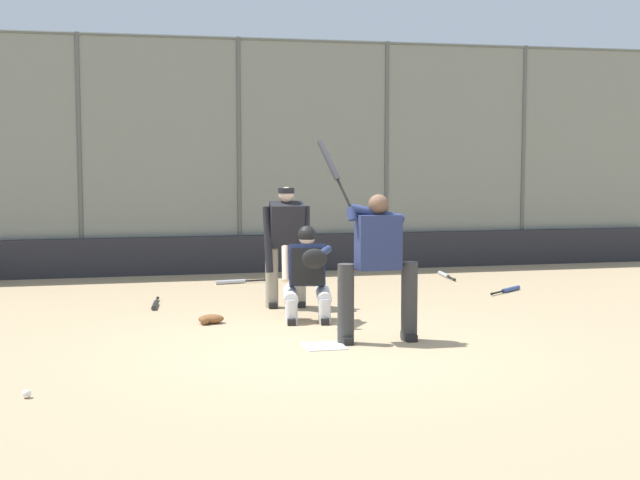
{
  "coord_description": "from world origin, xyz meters",
  "views": [
    {
      "loc": [
        2.17,
        9.1,
        2.01
      ],
      "look_at": [
        -0.19,
        -1.0,
        1.05
      ],
      "focal_mm": 50.0,
      "sensor_mm": 36.0,
      "label": 1
    }
  ],
  "objects_px": {
    "spare_bat_near_backstop": "(155,304)",
    "fielding_glove_on_dirt": "(210,319)",
    "baseball_loose": "(27,394)",
    "spare_bat_by_padding": "(234,282)",
    "spare_bat_third_base_side": "(445,275)",
    "spare_bat_first_base_side": "(509,290)",
    "batter_at_plate": "(377,262)",
    "umpire_home": "(286,243)",
    "catcher_behind_plate": "(307,272)"
  },
  "relations": [
    {
      "from": "spare_bat_third_base_side",
      "to": "batter_at_plate",
      "type": "bearing_deg",
      "value": 156.15
    },
    {
      "from": "umpire_home",
      "to": "baseball_loose",
      "type": "height_order",
      "value": "umpire_home"
    },
    {
      "from": "spare_bat_by_padding",
      "to": "baseball_loose",
      "type": "distance_m",
      "value": 6.9
    },
    {
      "from": "umpire_home",
      "to": "baseball_loose",
      "type": "bearing_deg",
      "value": 54.28
    },
    {
      "from": "fielding_glove_on_dirt",
      "to": "baseball_loose",
      "type": "xyz_separation_m",
      "value": [
        1.87,
        3.02,
        -0.02
      ]
    },
    {
      "from": "umpire_home",
      "to": "spare_bat_near_backstop",
      "type": "bearing_deg",
      "value": -13.69
    },
    {
      "from": "umpire_home",
      "to": "spare_bat_first_base_side",
      "type": "xyz_separation_m",
      "value": [
        -3.52,
        -0.61,
        -0.83
      ]
    },
    {
      "from": "umpire_home",
      "to": "catcher_behind_plate",
      "type": "bearing_deg",
      "value": 94.39
    },
    {
      "from": "spare_bat_by_padding",
      "to": "spare_bat_first_base_side",
      "type": "bearing_deg",
      "value": 146.25
    },
    {
      "from": "catcher_behind_plate",
      "to": "umpire_home",
      "type": "xyz_separation_m",
      "value": [
        0.06,
        -1.06,
        0.26
      ]
    },
    {
      "from": "spare_bat_third_base_side",
      "to": "umpire_home",
      "type": "bearing_deg",
      "value": 132.01
    },
    {
      "from": "spare_bat_near_backstop",
      "to": "spare_bat_third_base_side",
      "type": "xyz_separation_m",
      "value": [
        -4.92,
        -1.95,
        0.0
      ]
    },
    {
      "from": "batter_at_plate",
      "to": "umpire_home",
      "type": "bearing_deg",
      "value": -77.56
    },
    {
      "from": "batter_at_plate",
      "to": "spare_bat_first_base_side",
      "type": "height_order",
      "value": "batter_at_plate"
    },
    {
      "from": "batter_at_plate",
      "to": "umpire_home",
      "type": "distance_m",
      "value": 2.48
    },
    {
      "from": "spare_bat_third_base_side",
      "to": "fielding_glove_on_dirt",
      "type": "xyz_separation_m",
      "value": [
        4.32,
        3.35,
        0.02
      ]
    },
    {
      "from": "spare_bat_third_base_side",
      "to": "catcher_behind_plate",
      "type": "bearing_deg",
      "value": 142.9
    },
    {
      "from": "batter_at_plate",
      "to": "catcher_behind_plate",
      "type": "xyz_separation_m",
      "value": [
        0.48,
        -1.35,
        -0.27
      ]
    },
    {
      "from": "spare_bat_first_base_side",
      "to": "catcher_behind_plate",
      "type": "bearing_deg",
      "value": 168.47
    },
    {
      "from": "umpire_home",
      "to": "spare_bat_near_backstop",
      "type": "height_order",
      "value": "umpire_home"
    },
    {
      "from": "spare_bat_near_backstop",
      "to": "fielding_glove_on_dirt",
      "type": "height_order",
      "value": "fielding_glove_on_dirt"
    },
    {
      "from": "batter_at_plate",
      "to": "spare_bat_first_base_side",
      "type": "bearing_deg",
      "value": -134.7
    },
    {
      "from": "catcher_behind_plate",
      "to": "fielding_glove_on_dirt",
      "type": "xyz_separation_m",
      "value": [
        1.18,
        -0.12,
        -0.56
      ]
    },
    {
      "from": "spare_bat_first_base_side",
      "to": "fielding_glove_on_dirt",
      "type": "distance_m",
      "value": 4.9
    },
    {
      "from": "batter_at_plate",
      "to": "spare_bat_third_base_side",
      "type": "xyz_separation_m",
      "value": [
        -2.66,
        -4.83,
        -0.85
      ]
    },
    {
      "from": "spare_bat_near_backstop",
      "to": "fielding_glove_on_dirt",
      "type": "xyz_separation_m",
      "value": [
        -0.6,
        1.4,
        0.02
      ]
    },
    {
      "from": "spare_bat_by_padding",
      "to": "fielding_glove_on_dirt",
      "type": "distance_m",
      "value": 3.45
    },
    {
      "from": "batter_at_plate",
      "to": "baseball_loose",
      "type": "bearing_deg",
      "value": 23.56
    },
    {
      "from": "batter_at_plate",
      "to": "spare_bat_by_padding",
      "type": "bearing_deg",
      "value": -79.38
    },
    {
      "from": "spare_bat_near_backstop",
      "to": "catcher_behind_plate",
      "type": "bearing_deg",
      "value": 55.62
    },
    {
      "from": "spare_bat_first_base_side",
      "to": "fielding_glove_on_dirt",
      "type": "relative_size",
      "value": 2.27
    },
    {
      "from": "batter_at_plate",
      "to": "spare_bat_by_padding",
      "type": "height_order",
      "value": "batter_at_plate"
    },
    {
      "from": "spare_bat_by_padding",
      "to": "fielding_glove_on_dirt",
      "type": "xyz_separation_m",
      "value": [
        0.75,
        3.37,
        0.02
      ]
    },
    {
      "from": "umpire_home",
      "to": "batter_at_plate",
      "type": "bearing_deg",
      "value": 103.83
    },
    {
      "from": "spare_bat_third_base_side",
      "to": "fielding_glove_on_dirt",
      "type": "distance_m",
      "value": 5.47
    },
    {
      "from": "spare_bat_third_base_side",
      "to": "spare_bat_first_base_side",
      "type": "relative_size",
      "value": 1.3
    },
    {
      "from": "fielding_glove_on_dirt",
      "to": "umpire_home",
      "type": "bearing_deg",
      "value": -139.98
    },
    {
      "from": "catcher_behind_plate",
      "to": "fielding_glove_on_dirt",
      "type": "relative_size",
      "value": 3.8
    },
    {
      "from": "batter_at_plate",
      "to": "spare_bat_near_backstop",
      "type": "xyz_separation_m",
      "value": [
        2.26,
        -2.88,
        -0.85
      ]
    },
    {
      "from": "spare_bat_by_padding",
      "to": "spare_bat_first_base_side",
      "type": "height_order",
      "value": "same"
    },
    {
      "from": "spare_bat_by_padding",
      "to": "spare_bat_third_base_side",
      "type": "height_order",
      "value": "same"
    },
    {
      "from": "spare_bat_near_backstop",
      "to": "spare_bat_third_base_side",
      "type": "bearing_deg",
      "value": 117.88
    },
    {
      "from": "spare_bat_near_backstop",
      "to": "spare_bat_first_base_side",
      "type": "height_order",
      "value": "same"
    },
    {
      "from": "fielding_glove_on_dirt",
      "to": "spare_bat_by_padding",
      "type": "bearing_deg",
      "value": -102.48
    },
    {
      "from": "spare_bat_near_backstop",
      "to": "spare_bat_first_base_side",
      "type": "bearing_deg",
      "value": 97.88
    },
    {
      "from": "catcher_behind_plate",
      "to": "spare_bat_near_backstop",
      "type": "xyz_separation_m",
      "value": [
        1.78,
        -1.52,
        -0.58
      ]
    },
    {
      "from": "spare_bat_near_backstop",
      "to": "baseball_loose",
      "type": "relative_size",
      "value": 12.2
    },
    {
      "from": "baseball_loose",
      "to": "spare_bat_by_padding",
      "type": "bearing_deg",
      "value": -112.23
    },
    {
      "from": "catcher_behind_plate",
      "to": "batter_at_plate",
      "type": "bearing_deg",
      "value": 118.96
    },
    {
      "from": "baseball_loose",
      "to": "umpire_home",
      "type": "bearing_deg",
      "value": -127.02
    }
  ]
}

